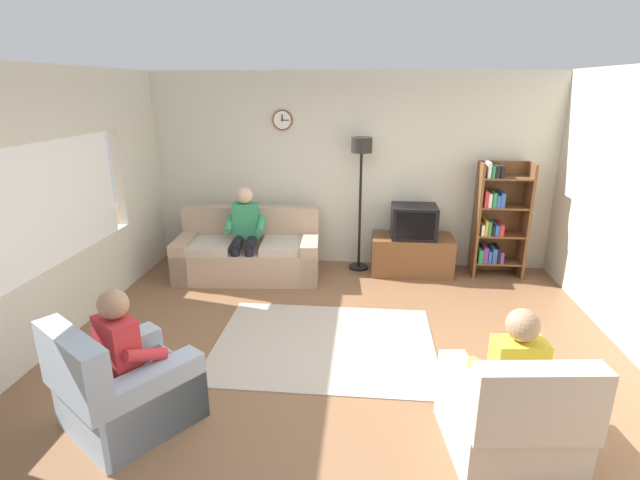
# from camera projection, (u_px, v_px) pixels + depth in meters

# --- Properties ---
(ground_plane) EXTENTS (12.00, 12.00, 0.00)m
(ground_plane) POSITION_uv_depth(u_px,v_px,m) (337.00, 354.00, 4.69)
(ground_plane) COLOR brown
(back_wall_assembly) EXTENTS (6.20, 0.17, 2.70)m
(back_wall_assembly) POSITION_uv_depth(u_px,v_px,m) (350.00, 171.00, 6.80)
(back_wall_assembly) COLOR beige
(back_wall_assembly) RESTS_ON ground_plane
(left_wall_assembly) EXTENTS (0.12, 5.80, 2.70)m
(left_wall_assembly) POSITION_uv_depth(u_px,v_px,m) (40.00, 213.00, 4.58)
(left_wall_assembly) COLOR beige
(left_wall_assembly) RESTS_ON ground_plane
(couch) EXTENTS (1.96, 1.03, 0.90)m
(couch) POSITION_uv_depth(u_px,v_px,m) (249.00, 254.00, 6.55)
(couch) COLOR tan
(couch) RESTS_ON ground_plane
(tv_stand) EXTENTS (1.10, 0.56, 0.53)m
(tv_stand) POSITION_uv_depth(u_px,v_px,m) (412.00, 255.00, 6.66)
(tv_stand) COLOR brown
(tv_stand) RESTS_ON ground_plane
(tv) EXTENTS (0.60, 0.49, 0.44)m
(tv) POSITION_uv_depth(u_px,v_px,m) (414.00, 222.00, 6.49)
(tv) COLOR black
(tv) RESTS_ON tv_stand
(bookshelf) EXTENTS (0.68, 0.36, 1.57)m
(bookshelf) POSITION_uv_depth(u_px,v_px,m) (497.00, 219.00, 6.46)
(bookshelf) COLOR brown
(bookshelf) RESTS_ON ground_plane
(floor_lamp) EXTENTS (0.28, 0.28, 1.85)m
(floor_lamp) POSITION_uv_depth(u_px,v_px,m) (361.00, 167.00, 6.46)
(floor_lamp) COLOR black
(floor_lamp) RESTS_ON ground_plane
(armchair_near_window) EXTENTS (1.16, 1.18, 0.90)m
(armchair_near_window) POSITION_uv_depth(u_px,v_px,m) (125.00, 391.00, 3.64)
(armchair_near_window) COLOR #9EADBC
(armchair_near_window) RESTS_ON ground_plane
(armchair_near_bookshelf) EXTENTS (0.89, 0.96, 0.90)m
(armchair_near_bookshelf) POSITION_uv_depth(u_px,v_px,m) (510.00, 418.00, 3.34)
(armchair_near_bookshelf) COLOR #BCAD99
(armchair_near_bookshelf) RESTS_ON ground_plane
(area_rug) EXTENTS (2.20, 1.70, 0.01)m
(area_rug) POSITION_uv_depth(u_px,v_px,m) (325.00, 344.00, 4.86)
(area_rug) COLOR #AD9E8E
(area_rug) RESTS_ON ground_plane
(person_on_couch) EXTENTS (0.54, 0.56, 1.24)m
(person_on_couch) POSITION_uv_depth(u_px,v_px,m) (245.00, 229.00, 6.33)
(person_on_couch) COLOR #338C59
(person_on_couch) RESTS_ON ground_plane
(person_in_left_armchair) EXTENTS (0.62, 0.64, 1.12)m
(person_in_left_armchair) POSITION_uv_depth(u_px,v_px,m) (131.00, 349.00, 3.61)
(person_in_left_armchair) COLOR red
(person_in_left_armchair) RESTS_ON ground_plane
(person_in_right_armchair) EXTENTS (0.54, 0.57, 1.12)m
(person_in_right_armchair) POSITION_uv_depth(u_px,v_px,m) (510.00, 372.00, 3.33)
(person_in_right_armchair) COLOR yellow
(person_in_right_armchair) RESTS_ON ground_plane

